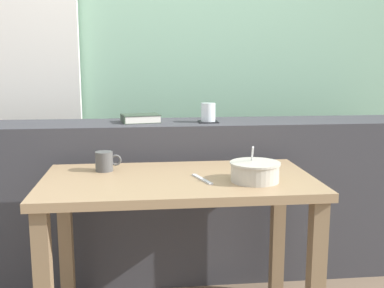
{
  "coord_description": "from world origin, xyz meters",
  "views": [
    {
      "loc": [
        -0.13,
        -1.86,
        1.15
      ],
      "look_at": [
        0.12,
        0.38,
        0.75
      ],
      "focal_mm": 43.43,
      "sensor_mm": 36.0,
      "label": 1
    }
  ],
  "objects_px": {
    "breakfast_table": "(178,204)",
    "juice_glass": "(208,113)",
    "soup_bowl": "(255,172)",
    "coaster_square": "(208,122)",
    "closed_book": "(140,118)",
    "ceramic_mug": "(105,161)",
    "fork_utensil": "(202,179)"
  },
  "relations": [
    {
      "from": "soup_bowl",
      "to": "juice_glass",
      "type": "bearing_deg",
      "value": 98.84
    },
    {
      "from": "breakfast_table",
      "to": "juice_glass",
      "type": "bearing_deg",
      "value": 69.26
    },
    {
      "from": "soup_bowl",
      "to": "fork_utensil",
      "type": "relative_size",
      "value": 1.18
    },
    {
      "from": "fork_utensil",
      "to": "ceramic_mug",
      "type": "bearing_deg",
      "value": 136.05
    },
    {
      "from": "breakfast_table",
      "to": "ceramic_mug",
      "type": "bearing_deg",
      "value": 153.98
    },
    {
      "from": "fork_utensil",
      "to": "juice_glass",
      "type": "bearing_deg",
      "value": 61.98
    },
    {
      "from": "juice_glass",
      "to": "soup_bowl",
      "type": "bearing_deg",
      "value": -81.16
    },
    {
      "from": "coaster_square",
      "to": "soup_bowl",
      "type": "xyz_separation_m",
      "value": [
        0.1,
        -0.62,
        -0.12
      ]
    },
    {
      "from": "coaster_square",
      "to": "closed_book",
      "type": "xyz_separation_m",
      "value": [
        -0.35,
        0.04,
        0.02
      ]
    },
    {
      "from": "breakfast_table",
      "to": "soup_bowl",
      "type": "xyz_separation_m",
      "value": [
        0.3,
        -0.1,
        0.15
      ]
    },
    {
      "from": "juice_glass",
      "to": "closed_book",
      "type": "xyz_separation_m",
      "value": [
        -0.35,
        0.04,
        -0.03
      ]
    },
    {
      "from": "breakfast_table",
      "to": "fork_utensil",
      "type": "xyz_separation_m",
      "value": [
        0.09,
        -0.05,
        0.12
      ]
    },
    {
      "from": "breakfast_table",
      "to": "juice_glass",
      "type": "height_order",
      "value": "juice_glass"
    },
    {
      "from": "juice_glass",
      "to": "ceramic_mug",
      "type": "xyz_separation_m",
      "value": [
        -0.51,
        -0.38,
        -0.16
      ]
    },
    {
      "from": "closed_book",
      "to": "fork_utensil",
      "type": "xyz_separation_m",
      "value": [
        0.24,
        -0.62,
        -0.17
      ]
    },
    {
      "from": "closed_book",
      "to": "soup_bowl",
      "type": "distance_m",
      "value": 0.82
    },
    {
      "from": "coaster_square",
      "to": "fork_utensil",
      "type": "xyz_separation_m",
      "value": [
        -0.11,
        -0.58,
        -0.16
      ]
    },
    {
      "from": "breakfast_table",
      "to": "soup_bowl",
      "type": "distance_m",
      "value": 0.35
    },
    {
      "from": "juice_glass",
      "to": "soup_bowl",
      "type": "height_order",
      "value": "juice_glass"
    },
    {
      "from": "fork_utensil",
      "to": "soup_bowl",
      "type": "bearing_deg",
      "value": -30.04
    },
    {
      "from": "juice_glass",
      "to": "soup_bowl",
      "type": "xyz_separation_m",
      "value": [
        0.1,
        -0.62,
        -0.17
      ]
    },
    {
      "from": "breakfast_table",
      "to": "coaster_square",
      "type": "distance_m",
      "value": 0.63
    },
    {
      "from": "breakfast_table",
      "to": "closed_book",
      "type": "height_order",
      "value": "closed_book"
    },
    {
      "from": "juice_glass",
      "to": "closed_book",
      "type": "height_order",
      "value": "juice_glass"
    },
    {
      "from": "breakfast_table",
      "to": "juice_glass",
      "type": "xyz_separation_m",
      "value": [
        0.2,
        0.53,
        0.32
      ]
    },
    {
      "from": "juice_glass",
      "to": "ceramic_mug",
      "type": "height_order",
      "value": "juice_glass"
    },
    {
      "from": "fork_utensil",
      "to": "ceramic_mug",
      "type": "distance_m",
      "value": 0.45
    },
    {
      "from": "breakfast_table",
      "to": "ceramic_mug",
      "type": "xyz_separation_m",
      "value": [
        -0.31,
        0.15,
        0.16
      ]
    },
    {
      "from": "coaster_square",
      "to": "ceramic_mug",
      "type": "relative_size",
      "value": 0.88
    },
    {
      "from": "coaster_square",
      "to": "juice_glass",
      "type": "relative_size",
      "value": 1.05
    },
    {
      "from": "coaster_square",
      "to": "fork_utensil",
      "type": "relative_size",
      "value": 0.59
    },
    {
      "from": "soup_bowl",
      "to": "fork_utensil",
      "type": "xyz_separation_m",
      "value": [
        -0.21,
        0.05,
        -0.04
      ]
    }
  ]
}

